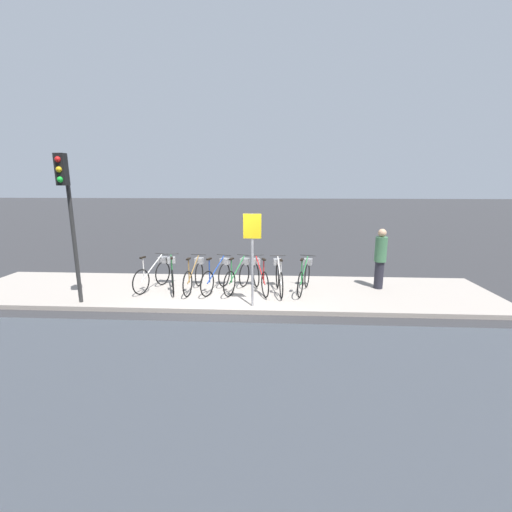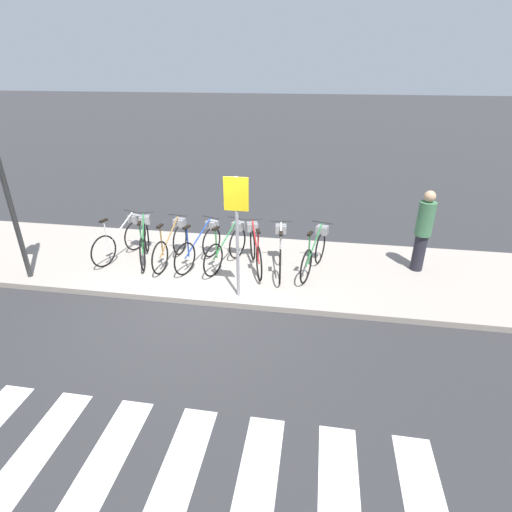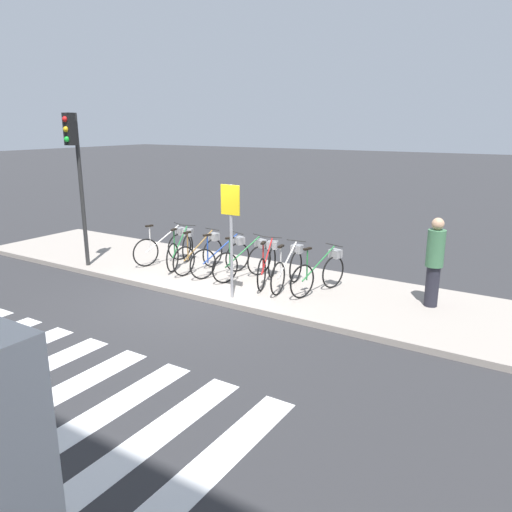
{
  "view_description": "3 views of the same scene",
  "coord_description": "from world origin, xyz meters",
  "px_view_note": "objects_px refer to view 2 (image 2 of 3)",
  "views": [
    {
      "loc": [
        1.39,
        -7.95,
        3.23
      ],
      "look_at": [
        0.9,
        0.98,
        1.28
      ],
      "focal_mm": 24.0,
      "sensor_mm": 36.0,
      "label": 1
    },
    {
      "loc": [
        2.25,
        -6.26,
        4.21
      ],
      "look_at": [
        1.13,
        0.68,
        0.81
      ],
      "focal_mm": 28.0,
      "sensor_mm": 36.0,
      "label": 2
    },
    {
      "loc": [
        6.52,
        -7.79,
        3.64
      ],
      "look_at": [
        0.73,
        1.43,
        0.74
      ],
      "focal_mm": 35.0,
      "sensor_mm": 36.0,
      "label": 3
    }
  ],
  "objects_px": {
    "parked_bicycle_3": "(201,245)",
    "parked_bicycle_4": "(228,246)",
    "parked_bicycle_2": "(172,243)",
    "parked_bicycle_6": "(280,250)",
    "parked_bicycle_1": "(144,240)",
    "parked_bicycle_5": "(255,248)",
    "parked_bicycle_0": "(122,238)",
    "parked_bicycle_7": "(315,251)",
    "pedestrian": "(423,229)",
    "sign_post": "(237,218)"
  },
  "relations": [
    {
      "from": "parked_bicycle_3",
      "to": "parked_bicycle_4",
      "type": "bearing_deg",
      "value": 2.94
    },
    {
      "from": "parked_bicycle_2",
      "to": "parked_bicycle_6",
      "type": "relative_size",
      "value": 1.0
    },
    {
      "from": "parked_bicycle_1",
      "to": "parked_bicycle_2",
      "type": "relative_size",
      "value": 0.96
    },
    {
      "from": "parked_bicycle_5",
      "to": "parked_bicycle_6",
      "type": "relative_size",
      "value": 0.96
    },
    {
      "from": "parked_bicycle_1",
      "to": "parked_bicycle_2",
      "type": "distance_m",
      "value": 0.68
    },
    {
      "from": "parked_bicycle_0",
      "to": "parked_bicycle_1",
      "type": "relative_size",
      "value": 1.0
    },
    {
      "from": "parked_bicycle_7",
      "to": "pedestrian",
      "type": "xyz_separation_m",
      "value": [
        2.22,
        0.39,
        0.49
      ]
    },
    {
      "from": "parked_bicycle_2",
      "to": "parked_bicycle_5",
      "type": "height_order",
      "value": "same"
    },
    {
      "from": "parked_bicycle_0",
      "to": "parked_bicycle_3",
      "type": "distance_m",
      "value": 1.9
    },
    {
      "from": "parked_bicycle_2",
      "to": "sign_post",
      "type": "relative_size",
      "value": 0.73
    },
    {
      "from": "parked_bicycle_2",
      "to": "parked_bicycle_3",
      "type": "distance_m",
      "value": 0.67
    },
    {
      "from": "parked_bicycle_0",
      "to": "sign_post",
      "type": "xyz_separation_m",
      "value": [
        2.99,
        -1.32,
        1.14
      ]
    },
    {
      "from": "parked_bicycle_5",
      "to": "parked_bicycle_1",
      "type": "bearing_deg",
      "value": 179.15
    },
    {
      "from": "parked_bicycle_5",
      "to": "sign_post",
      "type": "distance_m",
      "value": 1.71
    },
    {
      "from": "parked_bicycle_7",
      "to": "sign_post",
      "type": "height_order",
      "value": "sign_post"
    },
    {
      "from": "parked_bicycle_2",
      "to": "parked_bicycle_3",
      "type": "height_order",
      "value": "same"
    },
    {
      "from": "parked_bicycle_2",
      "to": "sign_post",
      "type": "bearing_deg",
      "value": -34.95
    },
    {
      "from": "parked_bicycle_3",
      "to": "parked_bicycle_5",
      "type": "bearing_deg",
      "value": 0.97
    },
    {
      "from": "parked_bicycle_7",
      "to": "parked_bicycle_1",
      "type": "bearing_deg",
      "value": -179.89
    },
    {
      "from": "parked_bicycle_2",
      "to": "parked_bicycle_4",
      "type": "relative_size",
      "value": 1.05
    },
    {
      "from": "parked_bicycle_2",
      "to": "pedestrian",
      "type": "distance_m",
      "value": 5.45
    },
    {
      "from": "parked_bicycle_0",
      "to": "parked_bicycle_6",
      "type": "bearing_deg",
      "value": -1.58
    },
    {
      "from": "parked_bicycle_6",
      "to": "pedestrian",
      "type": "height_order",
      "value": "pedestrian"
    },
    {
      "from": "parked_bicycle_6",
      "to": "parked_bicycle_3",
      "type": "bearing_deg",
      "value": 179.39
    },
    {
      "from": "parked_bicycle_0",
      "to": "parked_bicycle_6",
      "type": "xyz_separation_m",
      "value": [
        3.68,
        -0.1,
        0.0
      ]
    },
    {
      "from": "parked_bicycle_4",
      "to": "parked_bicycle_6",
      "type": "distance_m",
      "value": 1.17
    },
    {
      "from": "parked_bicycle_5",
      "to": "pedestrian",
      "type": "bearing_deg",
      "value": 7.13
    },
    {
      "from": "parked_bicycle_0",
      "to": "parked_bicycle_5",
      "type": "bearing_deg",
      "value": -1.13
    },
    {
      "from": "parked_bicycle_1",
      "to": "parked_bicycle_4",
      "type": "xyz_separation_m",
      "value": [
        1.96,
        -0.03,
        0.0
      ]
    },
    {
      "from": "sign_post",
      "to": "pedestrian",
      "type": "bearing_deg",
      "value": 25.06
    },
    {
      "from": "parked_bicycle_0",
      "to": "pedestrian",
      "type": "xyz_separation_m",
      "value": [
        6.64,
        0.38,
        0.49
      ]
    },
    {
      "from": "parked_bicycle_4",
      "to": "sign_post",
      "type": "relative_size",
      "value": 0.7
    },
    {
      "from": "parked_bicycle_6",
      "to": "parked_bicycle_7",
      "type": "distance_m",
      "value": 0.74
    },
    {
      "from": "parked_bicycle_2",
      "to": "pedestrian",
      "type": "bearing_deg",
      "value": 4.95
    },
    {
      "from": "parked_bicycle_4",
      "to": "sign_post",
      "type": "distance_m",
      "value": 1.78
    },
    {
      "from": "parked_bicycle_6",
      "to": "parked_bicycle_5",
      "type": "bearing_deg",
      "value": 175.94
    },
    {
      "from": "sign_post",
      "to": "parked_bicycle_6",
      "type": "bearing_deg",
      "value": 60.8
    },
    {
      "from": "parked_bicycle_1",
      "to": "parked_bicycle_0",
      "type": "bearing_deg",
      "value": 177.56
    },
    {
      "from": "parked_bicycle_0",
      "to": "parked_bicycle_4",
      "type": "relative_size",
      "value": 1.01
    },
    {
      "from": "parked_bicycle_1",
      "to": "sign_post",
      "type": "distance_m",
      "value": 3.0
    },
    {
      "from": "parked_bicycle_6",
      "to": "pedestrian",
      "type": "bearing_deg",
      "value": 9.21
    },
    {
      "from": "parked_bicycle_4",
      "to": "pedestrian",
      "type": "distance_m",
      "value": 4.18
    },
    {
      "from": "parked_bicycle_3",
      "to": "parked_bicycle_7",
      "type": "distance_m",
      "value": 2.52
    },
    {
      "from": "parked_bicycle_2",
      "to": "parked_bicycle_4",
      "type": "distance_m",
      "value": 1.28
    },
    {
      "from": "parked_bicycle_6",
      "to": "sign_post",
      "type": "height_order",
      "value": "sign_post"
    },
    {
      "from": "parked_bicycle_6",
      "to": "parked_bicycle_7",
      "type": "xyz_separation_m",
      "value": [
        0.74,
        0.09,
        0.0
      ]
    },
    {
      "from": "parked_bicycle_1",
      "to": "parked_bicycle_6",
      "type": "bearing_deg",
      "value": -1.42
    },
    {
      "from": "parked_bicycle_7",
      "to": "parked_bicycle_3",
      "type": "bearing_deg",
      "value": -178.49
    },
    {
      "from": "parked_bicycle_3",
      "to": "parked_bicycle_6",
      "type": "xyz_separation_m",
      "value": [
        1.78,
        -0.02,
        0.0
      ]
    },
    {
      "from": "parked_bicycle_3",
      "to": "parked_bicycle_4",
      "type": "height_order",
      "value": "same"
    }
  ]
}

